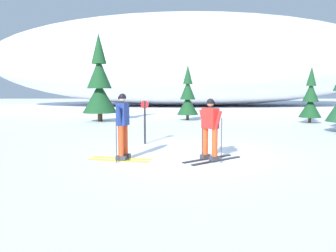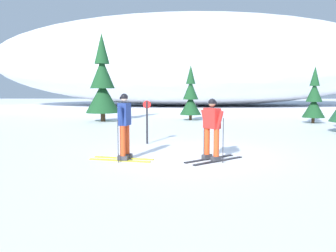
{
  "view_description": "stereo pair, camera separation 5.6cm",
  "coord_description": "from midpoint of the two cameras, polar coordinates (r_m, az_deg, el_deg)",
  "views": [
    {
      "loc": [
        -0.61,
        -10.16,
        1.95
      ],
      "look_at": [
        -0.66,
        -0.85,
        0.95
      ],
      "focal_mm": 36.94,
      "sensor_mm": 36.0,
      "label": 1
    },
    {
      "loc": [
        -0.56,
        -10.16,
        1.95
      ],
      "look_at": [
        -0.66,
        -0.85,
        0.95
      ],
      "focal_mm": 36.94,
      "sensor_mm": 36.0,
      "label": 2
    }
  ],
  "objects": [
    {
      "name": "ground_plane",
      "position": [
        10.37,
        3.86,
        -4.73
      ],
      "size": [
        120.0,
        120.0,
        0.0
      ],
      "primitive_type": "plane",
      "color": "white"
    },
    {
      "name": "skier_red_jacket",
      "position": [
        9.41,
        7.45,
        -0.39
      ],
      "size": [
        1.7,
        1.47,
        1.7
      ],
      "color": "black",
      "rests_on": "ground"
    },
    {
      "name": "skier_navy_jacket",
      "position": [
        9.49,
        -7.05,
        0.1
      ],
      "size": [
        1.79,
        0.82,
        1.83
      ],
      "color": "gold",
      "rests_on": "ground"
    },
    {
      "name": "pine_tree_far_left",
      "position": [
        21.15,
        -10.7,
        6.71
      ],
      "size": [
        2.03,
        2.03,
        5.26
      ],
      "color": "#47301E",
      "rests_on": "ground"
    },
    {
      "name": "pine_tree_center_left",
      "position": [
        21.68,
        3.82,
        4.79
      ],
      "size": [
        1.33,
        1.33,
        3.46
      ],
      "color": "#47301E",
      "rests_on": "ground"
    },
    {
      "name": "pine_tree_far_right",
      "position": [
        21.44,
        23.02,
        4.06
      ],
      "size": [
        1.25,
        1.25,
        3.24
      ],
      "color": "#47301E",
      "rests_on": "ground"
    },
    {
      "name": "snow_ridge_background",
      "position": [
        40.66,
        4.59,
        10.67
      ],
      "size": [
        46.78,
        19.22,
        10.37
      ],
      "primitive_type": "ellipsoid",
      "color": "white",
      "rests_on": "ground"
    },
    {
      "name": "trail_marker_post",
      "position": [
        12.29,
        -3.36,
        1.09
      ],
      "size": [
        0.28,
        0.07,
        1.54
      ],
      "color": "black",
      "rests_on": "ground"
    }
  ]
}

